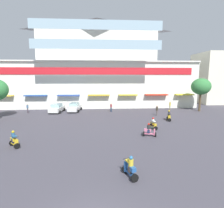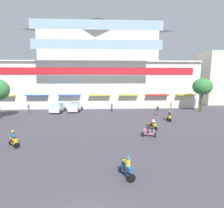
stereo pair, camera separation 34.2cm
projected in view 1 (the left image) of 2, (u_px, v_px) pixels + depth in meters
name	position (u px, v px, depth m)	size (l,w,h in m)	color
ground_plane	(96.00, 136.00, 20.02)	(128.00, 128.00, 0.00)	#45424C
colonial_building	(98.00, 69.00, 42.53)	(42.08, 19.45, 19.96)	white
flank_building_right	(219.00, 78.00, 45.26)	(11.15, 8.86, 12.43)	beige
plaza_tree_1	(201.00, 87.00, 33.67)	(3.60, 3.31, 6.30)	brown
parked_car_0	(57.00, 108.00, 33.12)	(2.64, 4.44, 1.59)	silver
parked_car_1	(75.00, 107.00, 33.98)	(2.62, 4.53, 1.65)	silver
scooter_rider_0	(14.00, 140.00, 16.62)	(1.31, 1.30, 1.59)	black
scooter_rider_1	(153.00, 124.00, 22.46)	(0.77, 1.44, 1.48)	black
scooter_rider_2	(169.00, 116.00, 26.79)	(0.85, 1.51, 1.59)	black
scooter_rider_4	(130.00, 168.00, 11.58)	(0.96, 1.45, 1.53)	black
scooter_rider_5	(149.00, 131.00, 19.64)	(1.51, 0.84, 1.51)	black
pedestrian_0	(157.00, 110.00, 30.26)	(0.50, 0.50, 1.74)	#574F4E
pedestrian_1	(28.00, 108.00, 32.37)	(0.38, 0.38, 1.70)	#473B45
pedestrian_2	(170.00, 105.00, 35.86)	(0.44, 0.44, 1.66)	olive
pedestrian_3	(111.00, 107.00, 33.70)	(0.49, 0.49, 1.60)	#1D3149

